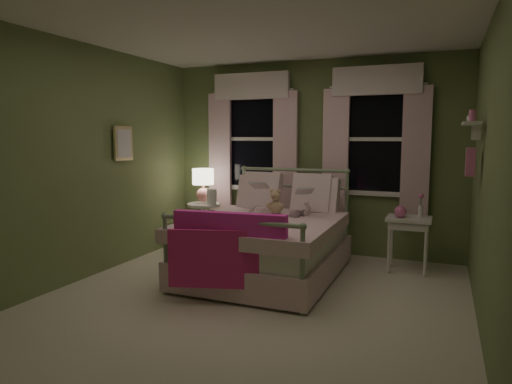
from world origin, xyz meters
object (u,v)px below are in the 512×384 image
at_px(child_right, 302,194).
at_px(nightstand_left, 204,220).
at_px(table_lamp, 203,182).
at_px(child_left, 259,189).
at_px(teddy_bear, 276,204).
at_px(nightstand_right, 409,226).
at_px(bed, 268,242).

relative_size(child_right, nightstand_left, 1.02).
bearing_deg(table_lamp, nightstand_left, 0.00).
distance_m(child_left, teddy_bear, 0.35).
bearing_deg(nightstand_right, child_left, -169.64).
height_order(bed, child_right, child_right).
height_order(bed, nightstand_right, bed).
bearing_deg(table_lamp, child_left, -21.11).
bearing_deg(teddy_bear, bed, -90.00).
bearing_deg(table_lamp, nightstand_right, -1.30).
bearing_deg(child_left, teddy_bear, 131.11).
bearing_deg(table_lamp, bed, -32.29).
distance_m(bed, teddy_bear, 0.49).
relative_size(child_right, nightstand_right, 1.03).
relative_size(child_left, child_right, 1.13).
xyz_separation_m(child_right, nightstand_left, (-1.55, 0.38, -0.48)).
bearing_deg(child_right, child_left, 4.22).
xyz_separation_m(bed, child_right, (0.28, 0.42, 0.52)).
xyz_separation_m(child_left, teddy_bear, (0.28, -0.16, -0.15)).
height_order(child_left, nightstand_right, child_left).
relative_size(bed, table_lamp, 4.34).
height_order(child_right, nightstand_right, child_right).
bearing_deg(teddy_bear, child_right, 29.50).
relative_size(child_right, table_lamp, 1.41).
height_order(child_right, teddy_bear, child_right).
xyz_separation_m(bed, child_left, (-0.28, 0.42, 0.56)).
distance_m(bed, nightstand_right, 1.66).
distance_m(bed, child_right, 0.72).
xyz_separation_m(child_right, table_lamp, (-1.55, 0.38, 0.05)).
bearing_deg(nightstand_right, nightstand_left, 178.70).
height_order(nightstand_left, table_lamp, table_lamp).
xyz_separation_m(child_left, table_lamp, (-0.99, 0.38, 0.01)).
bearing_deg(child_right, nightstand_right, -160.77).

